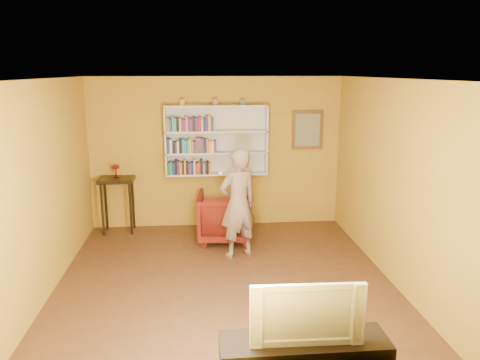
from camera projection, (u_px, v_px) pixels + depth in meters
name	position (u px, v px, depth m)	size (l,w,h in m)	color
room_shell	(225.00, 211.00, 6.08)	(5.30, 5.80, 2.88)	#442816
bookshelf	(216.00, 140.00, 8.28)	(1.80, 0.29, 1.23)	silver
books_row_lower	(189.00, 168.00, 8.24)	(0.75, 0.19, 0.27)	#176B23
books_row_middle	(192.00, 146.00, 8.16)	(0.85, 0.19, 0.27)	navy
books_row_upper	(190.00, 124.00, 8.07)	(0.82, 0.19, 0.27)	orange
ornament_left	(182.00, 102.00, 8.02)	(0.07, 0.07, 0.10)	#B78534
ornament_centre	(215.00, 102.00, 8.07)	(0.08, 0.08, 0.11)	brown
ornament_right	(243.00, 102.00, 8.11)	(0.07, 0.07, 0.10)	#445671
framed_painting	(307.00, 130.00, 8.44)	(0.55, 0.05, 0.70)	brown
console_table	(117.00, 187.00, 8.15)	(0.60, 0.46, 0.98)	black
ruby_lustre	(116.00, 168.00, 8.07)	(0.15, 0.15, 0.23)	maroon
armchair	(225.00, 217.00, 7.83)	(0.88, 0.90, 0.82)	#4C0805
person	(238.00, 203.00, 7.06)	(0.61, 0.40, 1.68)	#715E53
game_remote	(220.00, 172.00, 6.67)	(0.04, 0.15, 0.04)	white
television	(305.00, 310.00, 3.99)	(0.97, 0.13, 0.56)	black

